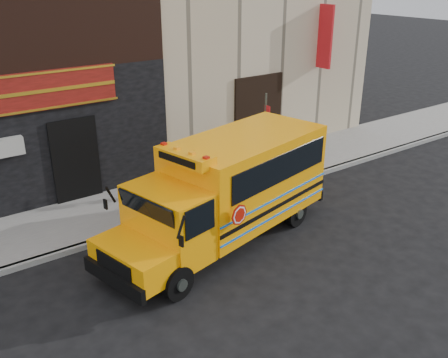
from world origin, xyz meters
The scene contains 7 objects.
ground centered at (0.00, 0.00, 0.00)m, with size 120.00×120.00×0.00m, color black.
curb centered at (0.00, 2.60, 0.07)m, with size 40.00×0.20×0.15m, color gray.
sidewalk centered at (0.00, 4.10, 0.07)m, with size 40.00×3.00×0.15m, color slate.
school_bus centered at (-0.67, 0.89, 1.51)m, with size 7.20×3.60×2.92m.
sign_pole centered at (2.54, 3.28, 1.71)m, with size 0.07×0.27×3.10m.
bicycle centered at (-1.66, 0.68, 0.54)m, with size 0.51×1.79×1.08m, color black.
cyclist centered at (-1.73, 0.73, 0.80)m, with size 0.58×0.38×1.59m, color #101432.
Camera 1 is at (-7.73, -8.82, 6.84)m, focal length 40.00 mm.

